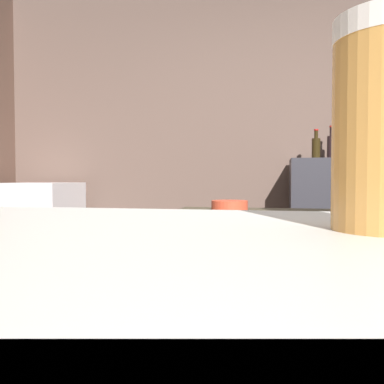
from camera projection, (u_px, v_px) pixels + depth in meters
name	position (u px, v px, depth m)	size (l,w,h in m)	color
wall_back	(300.00, 145.00, 3.35)	(5.20, 0.10, 2.70)	brown
back_shelf	(350.00, 241.00, 3.04)	(0.87, 0.36, 1.22)	#343339
mini_fridge	(39.00, 247.00, 3.34)	(0.55, 0.58, 1.04)	white
mixing_bowl	(230.00, 206.00, 2.05)	(0.18, 0.18, 0.05)	#D5492E
bottle_hot_sauce	(316.00, 147.00, 3.06)	(0.06, 0.06, 0.22)	black
bottle_vinegar	(371.00, 146.00, 3.04)	(0.07, 0.07, 0.24)	#2D5196
bottle_soy	(331.00, 146.00, 3.12)	(0.06, 0.06, 0.25)	black
bottle_olive_oil	(360.00, 144.00, 2.94)	(0.06, 0.06, 0.26)	black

